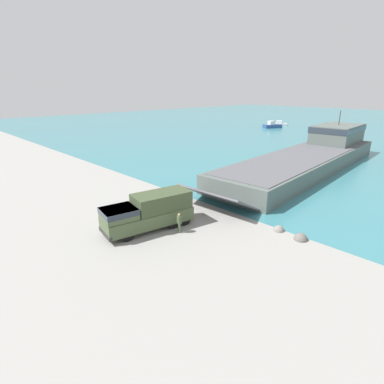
{
  "coord_description": "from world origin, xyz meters",
  "views": [
    {
      "loc": [
        20.91,
        -14.58,
        11.17
      ],
      "look_at": [
        1.97,
        4.06,
        2.03
      ],
      "focal_mm": 28.0,
      "sensor_mm": 36.0,
      "label": 1
    }
  ],
  "objects_px": {
    "landing_craft": "(314,153)",
    "soldier_on_ramp": "(179,222)",
    "military_truck": "(149,212)",
    "moored_boat_c": "(272,126)",
    "moored_boat_b": "(278,124)"
  },
  "relations": [
    {
      "from": "landing_craft",
      "to": "soldier_on_ramp",
      "type": "bearing_deg",
      "value": -88.31
    },
    {
      "from": "landing_craft",
      "to": "military_truck",
      "type": "relative_size",
      "value": 5.33
    },
    {
      "from": "landing_craft",
      "to": "moored_boat_c",
      "type": "relative_size",
      "value": 7.18
    },
    {
      "from": "soldier_on_ramp",
      "to": "moored_boat_c",
      "type": "relative_size",
      "value": 0.29
    },
    {
      "from": "moored_boat_b",
      "to": "military_truck",
      "type": "bearing_deg",
      "value": 171.36
    },
    {
      "from": "moored_boat_c",
      "to": "moored_boat_b",
      "type": "bearing_deg",
      "value": 136.64
    },
    {
      "from": "military_truck",
      "to": "moored_boat_b",
      "type": "distance_m",
      "value": 82.6
    },
    {
      "from": "moored_boat_c",
      "to": "soldier_on_ramp",
      "type": "bearing_deg",
      "value": -34.72
    },
    {
      "from": "soldier_on_ramp",
      "to": "moored_boat_c",
      "type": "height_order",
      "value": "moored_boat_c"
    },
    {
      "from": "soldier_on_ramp",
      "to": "moored_boat_b",
      "type": "xyz_separation_m",
      "value": [
        -34.63,
        74.73,
        -0.46
      ]
    },
    {
      "from": "soldier_on_ramp",
      "to": "moored_boat_b",
      "type": "bearing_deg",
      "value": 44.36
    },
    {
      "from": "landing_craft",
      "to": "soldier_on_ramp",
      "type": "distance_m",
      "value": 30.33
    },
    {
      "from": "moored_boat_b",
      "to": "soldier_on_ramp",
      "type": "bearing_deg",
      "value": 173.2
    },
    {
      "from": "soldier_on_ramp",
      "to": "moored_boat_b",
      "type": "height_order",
      "value": "soldier_on_ramp"
    },
    {
      "from": "soldier_on_ramp",
      "to": "moored_boat_c",
      "type": "xyz_separation_m",
      "value": [
        -32.54,
        67.86,
        -0.29
      ]
    }
  ]
}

